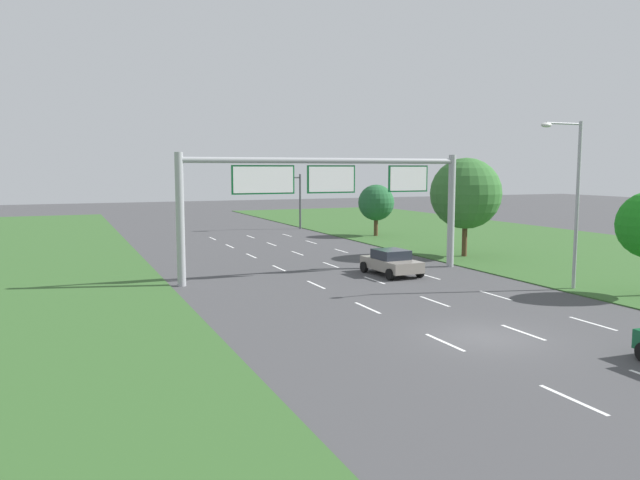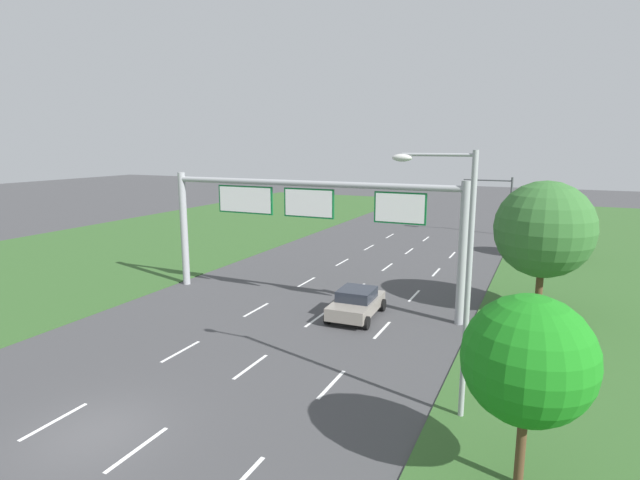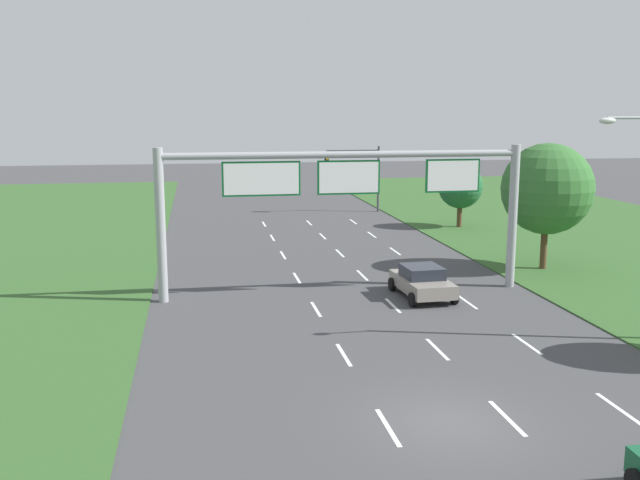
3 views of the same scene
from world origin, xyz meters
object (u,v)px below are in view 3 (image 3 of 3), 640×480
Objects in this scene: car_lead_silver at (422,281)px; roadside_tree_mid at (547,189)px; sign_gantry at (345,190)px; traffic_light_mast at (356,167)px; roadside_tree_far at (460,186)px.

car_lead_silver is 0.59× the size of roadside_tree_mid.
traffic_light_mast is at bearing 76.12° from sign_gantry.
roadside_tree_mid is (11.81, 3.27, -0.52)m from sign_gantry.
roadside_tree_mid is (5.20, -23.47, 0.57)m from traffic_light_mast.
roadside_tree_mid is 1.46× the size of roadside_tree_far.
traffic_light_mast is at bearing 102.50° from roadside_tree_mid.
sign_gantry is 27.57m from traffic_light_mast.
car_lead_silver is 0.87× the size of roadside_tree_far.
sign_gantry reaches higher than traffic_light_mast.
roadside_tree_far is (5.78, -9.21, -0.80)m from traffic_light_mast.
sign_gantry is at bearing -164.51° from roadside_tree_mid.
traffic_light_mast reaches higher than car_lead_silver.
roadside_tree_mid is at bearing -77.50° from traffic_light_mast.
sign_gantry is at bearing -125.25° from roadside_tree_far.
traffic_light_mast is (6.61, 26.74, -1.09)m from sign_gantry.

